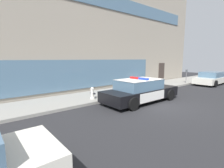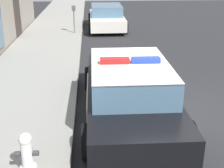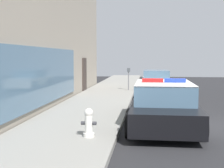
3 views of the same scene
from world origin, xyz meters
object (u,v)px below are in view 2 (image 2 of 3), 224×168
fire_hydrant (27,153)px  parking_meter (74,14)px  car_down_street (106,17)px  police_cruiser (129,90)px

fire_hydrant → parking_meter: bearing=-1.7°
car_down_street → parking_meter: size_ratio=3.39×
fire_hydrant → police_cruiser: bearing=-42.2°
police_cruiser → fire_hydrant: police_cruiser is taller
car_down_street → police_cruiser: bearing=179.4°
fire_hydrant → car_down_street: car_down_street is taller
police_cruiser → car_down_street: police_cruiser is taller
police_cruiser → parking_meter: 9.10m
fire_hydrant → parking_meter: (11.09, -0.32, 0.58)m
police_cruiser → parking_meter: police_cruiser is taller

